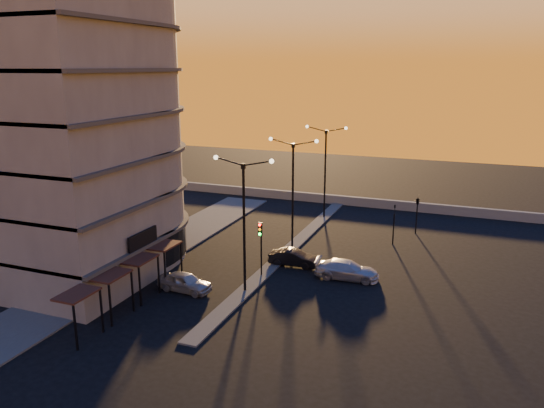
{
  "coord_description": "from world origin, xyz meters",
  "views": [
    {
      "loc": [
        14.24,
        -31.2,
        15.27
      ],
      "look_at": [
        -0.86,
        7.37,
        4.45
      ],
      "focal_mm": 35.0,
      "sensor_mm": 36.0,
      "label": 1
    }
  ],
  "objects_px": {
    "car_hatchback": "(185,282)",
    "car_wagon": "(347,270)",
    "traffic_light_main": "(261,240)",
    "car_sedan": "(294,258)",
    "streetlamp_mid": "(293,184)"
  },
  "relations": [
    {
      "from": "car_hatchback",
      "to": "streetlamp_mid",
      "type": "bearing_deg",
      "value": -15.64
    },
    {
      "from": "car_sedan",
      "to": "car_wagon",
      "type": "xyz_separation_m",
      "value": [
        4.54,
        -1.07,
        0.05
      ]
    },
    {
      "from": "car_sedan",
      "to": "car_wagon",
      "type": "bearing_deg",
      "value": -105.91
    },
    {
      "from": "traffic_light_main",
      "to": "car_sedan",
      "type": "bearing_deg",
      "value": 63.77
    },
    {
      "from": "streetlamp_mid",
      "to": "car_wagon",
      "type": "xyz_separation_m",
      "value": [
        6.06,
        -5.11,
        -4.91
      ]
    },
    {
      "from": "car_sedan",
      "to": "traffic_light_main",
      "type": "bearing_deg",
      "value": 151.1
    },
    {
      "from": "streetlamp_mid",
      "to": "traffic_light_main",
      "type": "xyz_separation_m",
      "value": [
        0.0,
        -7.13,
        -2.7
      ]
    },
    {
      "from": "car_hatchback",
      "to": "car_wagon",
      "type": "bearing_deg",
      "value": -54.29
    },
    {
      "from": "car_hatchback",
      "to": "car_sedan",
      "type": "xyz_separation_m",
      "value": [
        5.48,
        7.39,
        -0.03
      ]
    },
    {
      "from": "car_sedan",
      "to": "streetlamp_mid",
      "type": "bearing_deg",
      "value": 17.99
    },
    {
      "from": "streetlamp_mid",
      "to": "car_hatchback",
      "type": "xyz_separation_m",
      "value": [
        -3.96,
        -11.43,
        -4.92
      ]
    },
    {
      "from": "streetlamp_mid",
      "to": "traffic_light_main",
      "type": "relative_size",
      "value": 2.24
    },
    {
      "from": "traffic_light_main",
      "to": "car_hatchback",
      "type": "xyz_separation_m",
      "value": [
        -3.96,
        -4.3,
        -2.22
      ]
    },
    {
      "from": "traffic_light_main",
      "to": "car_wagon",
      "type": "distance_m",
      "value": 6.76
    },
    {
      "from": "car_hatchback",
      "to": "car_wagon",
      "type": "distance_m",
      "value": 11.85
    }
  ]
}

